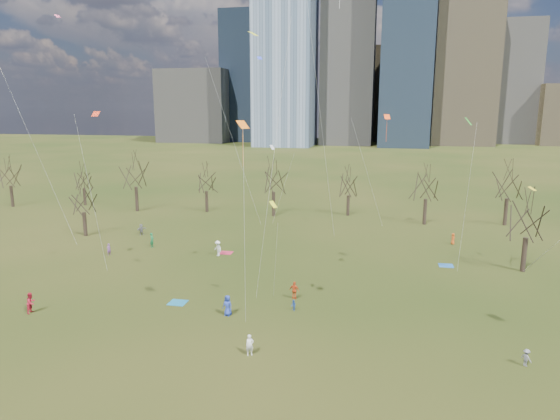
% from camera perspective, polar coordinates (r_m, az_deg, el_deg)
% --- Properties ---
extents(ground, '(500.00, 500.00, 0.00)m').
position_cam_1_polar(ground, '(43.88, -3.31, -12.16)').
color(ground, black).
rests_on(ground, ground).
extents(downtown_skyline, '(212.50, 78.00, 118.00)m').
position_cam_1_polar(downtown_skyline, '(250.57, 9.25, 16.45)').
color(downtown_skyline, slate).
rests_on(downtown_skyline, ground).
extents(bare_tree_row, '(113.04, 29.80, 9.50)m').
position_cam_1_polar(bare_tree_row, '(77.54, 3.79, 3.07)').
color(bare_tree_row, black).
rests_on(bare_tree_row, ground).
extents(blanket_teal, '(1.60, 1.50, 0.03)m').
position_cam_1_polar(blanket_teal, '(47.76, -11.61, -10.33)').
color(blanket_teal, '#196C96').
rests_on(blanket_teal, ground).
extents(blanket_navy, '(1.60, 1.50, 0.03)m').
position_cam_1_polar(blanket_navy, '(60.17, 18.44, -6.04)').
color(blanket_navy, '#245FA9').
rests_on(blanket_navy, ground).
extents(blanket_crimson, '(1.60, 1.50, 0.03)m').
position_cam_1_polar(blanket_crimson, '(62.30, -6.22, -4.88)').
color(blanket_crimson, '#C82846').
rests_on(blanket_crimson, ground).
extents(person_0, '(1.01, 0.79, 1.83)m').
position_cam_1_polar(person_0, '(44.08, -6.02, -10.80)').
color(person_0, '#253BA1').
rests_on(person_0, ground).
extents(person_1, '(0.68, 0.59, 1.57)m').
position_cam_1_polar(person_1, '(37.57, -3.47, -15.14)').
color(person_1, white).
rests_on(person_1, ground).
extents(person_2, '(0.72, 0.92, 1.87)m').
position_cam_1_polar(person_2, '(49.42, -26.57, -9.46)').
color(person_2, red).
rests_on(person_2, ground).
extents(person_3, '(0.87, 0.93, 1.26)m').
position_cam_1_polar(person_3, '(40.03, 26.32, -14.89)').
color(person_3, slate).
rests_on(person_3, ground).
extents(person_4, '(1.07, 0.66, 1.69)m').
position_cam_1_polar(person_4, '(47.42, 1.67, -9.16)').
color(person_4, '#DA4418').
rests_on(person_4, ground).
extents(person_7, '(0.56, 0.63, 1.46)m').
position_cam_1_polar(person_7, '(64.33, -18.98, -4.27)').
color(person_7, '#804993').
rests_on(person_7, ground).
extents(person_8, '(0.57, 0.60, 0.98)m').
position_cam_1_polar(person_8, '(44.94, 1.54, -10.86)').
color(person_8, '#264DA8').
rests_on(person_8, ground).
extents(person_9, '(1.39, 1.28, 1.88)m').
position_cam_1_polar(person_9, '(60.99, -7.12, -4.37)').
color(person_9, silver).
rests_on(person_9, ground).
extents(person_11, '(1.09, 1.54, 1.61)m').
position_cam_1_polar(person_11, '(72.91, -15.56, -2.15)').
color(person_11, slate).
rests_on(person_11, ground).
extents(person_12, '(0.54, 0.77, 1.48)m').
position_cam_1_polar(person_12, '(69.41, 19.16, -3.12)').
color(person_12, '#D35017').
rests_on(person_12, ground).
extents(person_13, '(0.53, 0.74, 1.89)m').
position_cam_1_polar(person_13, '(66.26, -14.42, -3.35)').
color(person_13, '#19723B').
rests_on(person_13, ground).
extents(kites_airborne, '(67.82, 38.67, 30.22)m').
position_cam_1_polar(kites_airborne, '(50.69, 4.64, 6.04)').
color(kites_airborne, orange).
rests_on(kites_airborne, ground).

